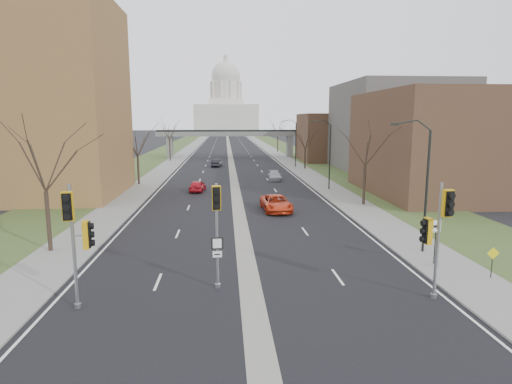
{
  "coord_description": "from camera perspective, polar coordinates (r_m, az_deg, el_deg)",
  "views": [
    {
      "loc": [
        -1.25,
        -20.52,
        8.77
      ],
      "look_at": [
        0.84,
        8.25,
        3.88
      ],
      "focal_mm": 30.0,
      "sensor_mm": 36.0,
      "label": 1
    }
  ],
  "objects": [
    {
      "name": "signal_pole_right",
      "position": [
        22.22,
        23.04,
        -4.05
      ],
      "size": [
        1.11,
        1.01,
        5.83
      ],
      "rotation": [
        0.0,
        0.0,
        0.1
      ],
      "color": "gray",
      "rests_on": "ground"
    },
    {
      "name": "car_left_far",
      "position": [
        81.14,
        -5.25,
        3.89
      ],
      "size": [
        2.06,
        4.56,
        1.45
      ],
      "primitive_type": "imported",
      "rotation": [
        0.0,
        0.0,
        3.02
      ],
      "color": "black",
      "rests_on": "ground"
    },
    {
      "name": "tree_right_b",
      "position": [
        76.91,
        6.59,
        7.36
      ],
      "size": [
        6.3,
        6.3,
        8.22
      ],
      "color": "#382B21",
      "rests_on": "sidewalk_right"
    },
    {
      "name": "ground",
      "position": [
        22.35,
        -0.63,
        -13.48
      ],
      "size": [
        700.0,
        700.0,
        0.0
      ],
      "primitive_type": "plane",
      "color": "black",
      "rests_on": "ground"
    },
    {
      "name": "tree_left_b",
      "position": [
        59.75,
        -15.59,
        6.83
      ],
      "size": [
        6.75,
        6.75,
        8.81
      ],
      "color": "#382B21",
      "rests_on": "sidewalk_left"
    },
    {
      "name": "streetlight_near",
      "position": [
        29.26,
        20.68,
        5.45
      ],
      "size": [
        2.61,
        0.2,
        8.7
      ],
      "color": "black",
      "rests_on": "sidewalk_right"
    },
    {
      "name": "tree_right_c",
      "position": [
        116.41,
        2.93,
        8.76
      ],
      "size": [
        7.65,
        7.65,
        9.99
      ],
      "color": "#382B21",
      "rests_on": "sidewalk_right"
    },
    {
      "name": "car_right_mid",
      "position": [
        62.86,
        2.48,
        2.19
      ],
      "size": [
        1.95,
        4.52,
        1.3
      ],
      "primitive_type": "imported",
      "rotation": [
        0.0,
        0.0,
        -0.03
      ],
      "color": "#98999F",
      "rests_on": "ground"
    },
    {
      "name": "commercial_block_near",
      "position": [
        54.77,
        23.45,
        5.94
      ],
      "size": [
        16.0,
        20.0,
        12.0
      ],
      "primitive_type": "cube",
      "color": "#513826",
      "rests_on": "ground"
    },
    {
      "name": "warning_sign",
      "position": [
        27.11,
        29.0,
        -7.7
      ],
      "size": [
        0.69,
        0.06,
        1.76
      ],
      "rotation": [
        0.0,
        0.0,
        -0.05
      ],
      "color": "black",
      "rests_on": "sidewalk_right"
    },
    {
      "name": "sidewalk_left",
      "position": [
        171.08,
        -7.79,
        6.62
      ],
      "size": [
        4.0,
        600.0,
        0.12
      ],
      "primitive_type": "cube",
      "color": "gray",
      "rests_on": "ground"
    },
    {
      "name": "apartment_building",
      "position": [
        56.31,
        -30.79,
        10.57
      ],
      "size": [
        25.0,
        16.0,
        22.0
      ],
      "primitive_type": "cube",
      "color": "brown",
      "rests_on": "ground"
    },
    {
      "name": "streetlight_mid",
      "position": [
        53.96,
        9.05,
        7.58
      ],
      "size": [
        2.61,
        0.2,
        8.7
      ],
      "color": "black",
      "rests_on": "sidewalk_right"
    },
    {
      "name": "capitol",
      "position": [
        340.67,
        -4.0,
        11.26
      ],
      "size": [
        48.0,
        42.0,
        55.75
      ],
      "color": "silver",
      "rests_on": "ground"
    },
    {
      "name": "tree_left_a",
      "position": [
        30.92,
        -26.56,
        4.65
      ],
      "size": [
        7.2,
        7.2,
        9.4
      ],
      "color": "#382B21",
      "rests_on": "sidewalk_left"
    },
    {
      "name": "sidewalk_right",
      "position": [
        171.26,
        0.31,
        6.71
      ],
      "size": [
        4.0,
        600.0,
        0.12
      ],
      "primitive_type": "cube",
      "color": "gray",
      "rests_on": "ground"
    },
    {
      "name": "grass_verge_left",
      "position": [
        171.57,
        -9.8,
        6.57
      ],
      "size": [
        8.0,
        600.0,
        0.1
      ],
      "primitive_type": "cube",
      "color": "#304721",
      "rests_on": "ground"
    },
    {
      "name": "grass_verge_right",
      "position": [
        171.83,
        2.31,
        6.71
      ],
      "size": [
        8.0,
        600.0,
        0.1
      ],
      "primitive_type": "cube",
      "color": "#304721",
      "rests_on": "ground"
    },
    {
      "name": "road_surface",
      "position": [
        170.75,
        -3.74,
        6.66
      ],
      "size": [
        20.0,
        600.0,
        0.01
      ],
      "primitive_type": "cube",
      "color": "black",
      "rests_on": "ground"
    },
    {
      "name": "car_right_near",
      "position": [
        41.52,
        2.7,
        -1.5
      ],
      "size": [
        2.9,
        5.7,
        1.54
      ],
      "primitive_type": "imported",
      "rotation": [
        0.0,
        0.0,
        0.06
      ],
      "color": "red",
      "rests_on": "ground"
    },
    {
      "name": "signal_pole_median",
      "position": [
        21.79,
        -5.25,
        -3.39
      ],
      "size": [
        0.64,
        0.91,
        5.57
      ],
      "rotation": [
        0.0,
        0.0,
        0.03
      ],
      "color": "gray",
      "rests_on": "ground"
    },
    {
      "name": "median_strip",
      "position": [
        170.75,
        -3.74,
        6.66
      ],
      "size": [
        1.2,
        600.0,
        0.02
      ],
      "primitive_type": "cube",
      "color": "gray",
      "rests_on": "ground"
    },
    {
      "name": "pedestrian_bridge",
      "position": [
        100.61,
        -3.45,
        7.37
      ],
      "size": [
        34.0,
        3.0,
        6.45
      ],
      "color": "slate",
      "rests_on": "ground"
    },
    {
      "name": "streetlight_far",
      "position": [
        79.49,
        4.77,
        8.28
      ],
      "size": [
        2.61,
        0.2,
        8.7
      ],
      "color": "black",
      "rests_on": "sidewalk_right"
    },
    {
      "name": "speed_limit_sign",
      "position": [
        28.01,
        22.84,
        -5.16
      ],
      "size": [
        0.58,
        0.11,
        2.72
      ],
      "rotation": [
        0.0,
        0.0,
        0.14
      ],
      "color": "black",
      "rests_on": "sidewalk_right"
    },
    {
      "name": "signal_pole_left",
      "position": [
        21.06,
        -22.83,
        -4.58
      ],
      "size": [
        1.01,
        1.17,
        5.93
      ],
      "rotation": [
        0.0,
        0.0,
        0.14
      ],
      "color": "gray",
      "rests_on": "ground"
    },
    {
      "name": "car_left_near",
      "position": [
        53.31,
        -7.8,
        0.83
      ],
      "size": [
        2.07,
        4.26,
        1.4
      ],
      "primitive_type": "imported",
      "rotation": [
        0.0,
        0.0,
        3.04
      ],
      "color": "#B51421",
      "rests_on": "ground"
    },
    {
      "name": "tree_right_a",
      "position": [
        44.9,
        14.46,
        6.6
      ],
      "size": [
        7.2,
        7.2,
        9.4
      ],
      "color": "#382B21",
      "rests_on": "sidewalk_right"
    },
    {
      "name": "commercial_block_mid",
      "position": [
        78.21,
        18.01,
        8.23
      ],
      "size": [
        18.0,
        22.0,
        15.0
      ],
      "primitive_type": "cube",
      "color": "#5E5B56",
      "rests_on": "ground"
    },
    {
      "name": "commercial_block_far",
      "position": [
        93.54,
        10.34,
        7.16
      ],
      "size": [
        14.0,
        14.0,
        10.0
      ],
      "primitive_type": "cube",
      "color": "#513826",
      "rests_on": "ground"
    },
    {
      "name": "tree_left_c",
      "position": [
        93.28,
        -11.5,
        8.37
      ],
      "size": [
        7.65,
        7.65,
        9.99
      ],
      "color": "#382B21",
      "rests_on": "sidewalk_left"
    }
  ]
}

